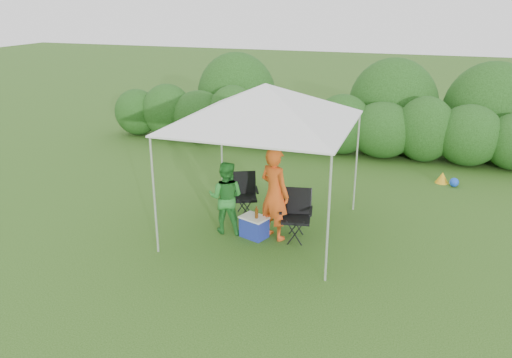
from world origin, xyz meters
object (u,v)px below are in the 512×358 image
(chair_left, at_px, (244,191))
(man, at_px, (275,194))
(cooler, at_px, (254,227))
(chair_right, at_px, (296,211))
(woman, at_px, (226,197))
(canopy, at_px, (265,104))

(chair_left, xyz_separation_m, man, (0.90, -0.83, 0.37))
(man, distance_m, cooler, 0.77)
(chair_right, bearing_deg, chair_left, 140.28)
(chair_left, bearing_deg, woman, -116.94)
(man, bearing_deg, chair_left, -15.62)
(man, bearing_deg, woman, 30.57)
(man, height_order, cooler, man)
(woman, xyz_separation_m, cooler, (0.58, -0.05, -0.50))
(chair_right, relative_size, woman, 0.67)
(chair_right, xyz_separation_m, chair_left, (-1.29, 0.72, -0.03))
(canopy, distance_m, man, 1.64)
(canopy, distance_m, woman, 1.91)
(canopy, height_order, woman, canopy)
(chair_left, bearing_deg, cooler, -84.54)
(chair_left, height_order, man, man)
(chair_right, height_order, cooler, chair_right)
(man, xyz_separation_m, woman, (-0.94, -0.06, -0.17))
(man, bearing_deg, chair_right, -136.99)
(man, distance_m, woman, 0.96)
(canopy, relative_size, woman, 2.20)
(chair_right, height_order, chair_left, chair_right)
(woman, bearing_deg, cooler, 167.94)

